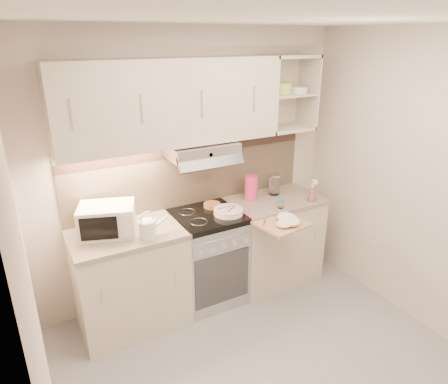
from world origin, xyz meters
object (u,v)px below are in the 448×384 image
(microwave, at_px, (107,220))
(cutting_board, at_px, (281,224))
(electric_range, at_px, (208,257))
(glass_jar, at_px, (274,184))
(spray_bottle, at_px, (312,192))
(plate_stack, at_px, (228,211))
(pink_pitcher, at_px, (251,188))
(watering_can, at_px, (149,228))

(microwave, relative_size, cutting_board, 1.27)
(electric_range, bearing_deg, glass_jar, 6.81)
(cutting_board, bearing_deg, spray_bottle, 14.82)
(plate_stack, bearing_deg, cutting_board, -46.43)
(pink_pitcher, bearing_deg, cutting_board, -95.42)
(microwave, bearing_deg, watering_can, -20.85)
(plate_stack, bearing_deg, electric_range, 150.28)
(plate_stack, distance_m, glass_jar, 0.68)
(watering_can, distance_m, spray_bottle, 1.65)
(watering_can, distance_m, glass_jar, 1.45)
(watering_can, height_order, plate_stack, watering_can)
(microwave, relative_size, watering_can, 1.94)
(electric_range, relative_size, microwave, 1.74)
(watering_can, xyz_separation_m, plate_stack, (0.78, 0.08, -0.06))
(electric_range, distance_m, cutting_board, 0.80)
(microwave, bearing_deg, cutting_board, -0.47)
(spray_bottle, bearing_deg, plate_stack, -168.94)
(microwave, bearing_deg, electric_range, 16.24)
(electric_range, relative_size, plate_stack, 3.37)
(cutting_board, bearing_deg, plate_stack, 125.12)
(electric_range, height_order, glass_jar, glass_jar)
(pink_pitcher, bearing_deg, electric_range, -171.45)
(glass_jar, bearing_deg, plate_stack, -163.28)
(glass_jar, xyz_separation_m, cutting_board, (-0.31, -0.55, -0.14))
(spray_bottle, height_order, cutting_board, spray_bottle)
(glass_jar, bearing_deg, spray_bottle, -54.90)
(microwave, distance_m, glass_jar, 1.69)
(electric_range, xyz_separation_m, pink_pitcher, (0.54, 0.10, 0.57))
(electric_range, xyz_separation_m, cutting_board, (0.51, -0.45, 0.42))
(electric_range, bearing_deg, spray_bottle, -11.93)
(electric_range, distance_m, microwave, 1.05)
(watering_can, distance_m, pink_pitcher, 1.18)
(microwave, height_order, pink_pitcher, same)
(electric_range, bearing_deg, plate_stack, -29.72)
(pink_pitcher, xyz_separation_m, glass_jar, (0.28, -0.00, -0.02))
(watering_can, distance_m, cutting_board, 1.15)
(watering_can, relative_size, plate_stack, 1.00)
(electric_range, bearing_deg, watering_can, -163.76)
(watering_can, bearing_deg, pink_pitcher, 3.71)
(microwave, relative_size, spray_bottle, 2.24)
(glass_jar, relative_size, cutting_board, 0.52)
(pink_pitcher, bearing_deg, spray_bottle, -34.61)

